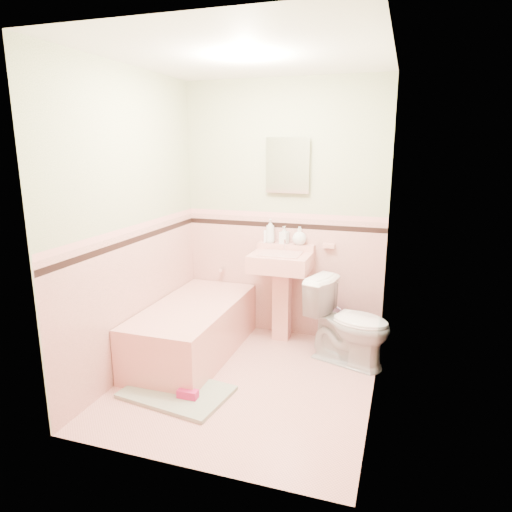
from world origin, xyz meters
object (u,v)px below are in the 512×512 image
(soap_bottle_mid, at_px, (284,235))
(shoe, at_px, (188,394))
(medicine_cabinet, at_px, (288,165))
(soap_bottle_left, at_px, (270,231))
(sink, at_px, (280,298))
(soap_bottle_right, at_px, (299,236))
(bucket, at_px, (331,330))
(toilet, at_px, (349,323))
(bathtub, at_px, (194,331))

(soap_bottle_mid, height_order, shoe, soap_bottle_mid)
(medicine_cabinet, height_order, soap_bottle_left, medicine_cabinet)
(sink, relative_size, medicine_cabinet, 2.00)
(soap_bottle_left, height_order, shoe, soap_bottle_left)
(medicine_cabinet, bearing_deg, soap_bottle_right, -12.61)
(soap_bottle_left, xyz_separation_m, shoe, (-0.21, -1.47, -1.00))
(soap_bottle_mid, bearing_deg, shoe, -103.35)
(soap_bottle_left, bearing_deg, medicine_cabinet, 10.57)
(bucket, bearing_deg, soap_bottle_right, 168.90)
(shoe, bearing_deg, medicine_cabinet, 75.48)
(sink, bearing_deg, toilet, -20.44)
(bathtub, xyz_separation_m, shoe, (0.31, -0.76, -0.16))
(soap_bottle_left, distance_m, bucket, 1.14)
(bathtub, xyz_separation_m, medicine_cabinet, (0.68, 0.74, 1.47))
(medicine_cabinet, height_order, soap_bottle_right, medicine_cabinet)
(sink, height_order, soap_bottle_right, soap_bottle_right)
(bathtub, distance_m, sink, 0.89)
(bathtub, relative_size, soap_bottle_mid, 8.69)
(soap_bottle_right, xyz_separation_m, bucket, (0.36, -0.07, -0.91))
(shoe, bearing_deg, soap_bottle_right, 70.41)
(soap_bottle_right, bearing_deg, medicine_cabinet, 167.39)
(soap_bottle_right, height_order, bucket, soap_bottle_right)
(sink, height_order, soap_bottle_mid, soap_bottle_mid)
(soap_bottle_left, distance_m, soap_bottle_right, 0.30)
(bathtub, bearing_deg, soap_bottle_mid, 47.02)
(sink, bearing_deg, soap_bottle_mid, 95.80)
(sink, xyz_separation_m, medicine_cabinet, (0.00, 0.21, 1.26))
(soap_bottle_mid, height_order, toilet, soap_bottle_mid)
(soap_bottle_mid, bearing_deg, bathtub, -132.98)
(medicine_cabinet, bearing_deg, soap_bottle_left, -169.43)
(soap_bottle_left, bearing_deg, bucket, -6.13)
(soap_bottle_mid, xyz_separation_m, soap_bottle_right, (0.15, 0.00, 0.00))
(bucket, height_order, shoe, bucket)
(bucket, bearing_deg, shoe, -121.44)
(soap_bottle_mid, xyz_separation_m, bucket, (0.51, -0.07, -0.91))
(shoe, bearing_deg, toilet, 43.51)
(toilet, bearing_deg, soap_bottle_right, 70.27)
(bathtub, bearing_deg, bucket, 28.69)
(bucket, bearing_deg, toilet, -61.13)
(toilet, bearing_deg, medicine_cabinet, 74.32)
(bathtub, xyz_separation_m, soap_bottle_left, (0.52, 0.71, 0.84))
(sink, relative_size, soap_bottle_right, 5.07)
(bathtub, relative_size, shoe, 9.61)
(sink, xyz_separation_m, shoe, (-0.37, -1.29, -0.38))
(medicine_cabinet, distance_m, shoe, 2.25)
(soap_bottle_left, distance_m, soap_bottle_mid, 0.15)
(bathtub, distance_m, soap_bottle_left, 1.22)
(bathtub, bearing_deg, sink, 37.93)
(bathtub, xyz_separation_m, soap_bottle_mid, (0.66, 0.71, 0.81))
(bathtub, height_order, soap_bottle_right, soap_bottle_right)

